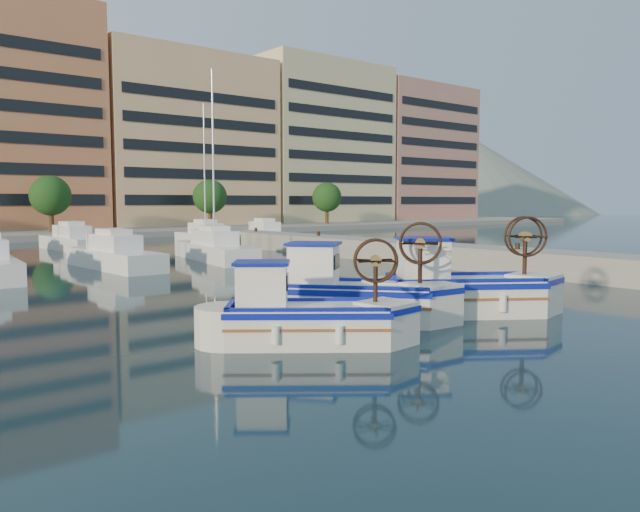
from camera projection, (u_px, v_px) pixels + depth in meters
The scene contains 8 objects.
ground at pixel (443, 321), 18.78m from camera, with size 300.00×300.00×0.00m, color #172C3C.
quay at pixel (484, 258), 33.09m from camera, with size 3.00×60.00×1.20m, color gray.
waterfront at pixel (66, 138), 73.87m from camera, with size 180.00×40.00×25.60m.
hill_east at pixel (459, 213), 191.82m from camera, with size 160.00×160.00×50.00m, color slate.
yacht_marina at pixel (55, 253), 37.65m from camera, with size 35.54×23.36×11.50m.
fishing_boat_a at pixel (302, 316), 15.62m from camera, with size 4.31×3.91×2.68m.
fishing_boat_b at pixel (350, 294), 18.69m from camera, with size 4.45×4.78×3.01m.
fishing_boat_c at pixel (459, 288), 19.80m from camera, with size 5.12×4.37×3.14m.
Camera 1 is at (-14.58, -12.04, 3.60)m, focal length 35.00 mm.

